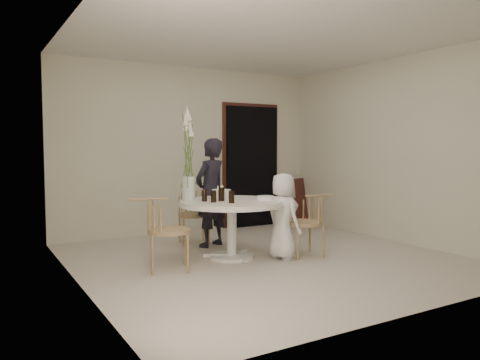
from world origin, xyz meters
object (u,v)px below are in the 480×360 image
girl (211,193)px  chair_far (192,208)px  birthday_cake (221,194)px  table (232,210)px  flower_vase (188,161)px  chair_right (312,216)px  chair_left (159,223)px  boy (283,216)px

girl → chair_far: bearing=-98.1°
birthday_cake → table: bearing=-86.8°
birthday_cake → flower_vase: (-0.42, 0.09, 0.43)m
table → chair_far: (-0.01, 1.17, -0.11)m
girl → birthday_cake: girl is taller
chair_right → flower_vase: bearing=-107.2°
table → chair_far: 1.17m
birthday_cake → chair_left: bearing=-160.4°
table → chair_far: bearing=90.4°
chair_right → boy: boy is taller
chair_far → boy: size_ratio=0.72×
flower_vase → chair_right: bearing=-27.4°
chair_far → girl: bearing=-61.2°
table → boy: 0.65m
chair_right → birthday_cake: (-0.98, 0.64, 0.28)m
chair_left → flower_vase: flower_vase is taller
table → flower_vase: size_ratio=1.12×
chair_right → girl: 1.48m
chair_left → birthday_cake: birthday_cake is taller
table → birthday_cake: bearing=93.2°
girl → birthday_cake: size_ratio=6.19×
chair_far → chair_left: 1.61m
girl → chair_right: bearing=103.1°
chair_left → boy: (1.54, -0.25, -0.00)m
chair_far → chair_left: bearing=-114.6°
boy → birthday_cake: size_ratio=4.37×
chair_right → table: bearing=-101.9°
chair_right → girl: girl is taller
chair_far → girl: (0.11, -0.39, 0.26)m
chair_right → girl: size_ratio=0.52×
chair_right → chair_far: bearing=-137.9°
chair_left → girl: size_ratio=0.55×
table → flower_vase: flower_vase is taller
chair_left → boy: boy is taller
girl → boy: (0.43, -1.13, -0.22)m
boy → girl: bearing=16.4°
chair_left → girl: (1.10, 0.88, 0.22)m
table → chair_far: size_ratio=1.71×
table → chair_right: (0.96, -0.39, -0.10)m
girl → chair_left: bearing=15.3°
table → birthday_cake: size_ratio=5.42×
table → boy: (0.53, -0.36, -0.08)m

